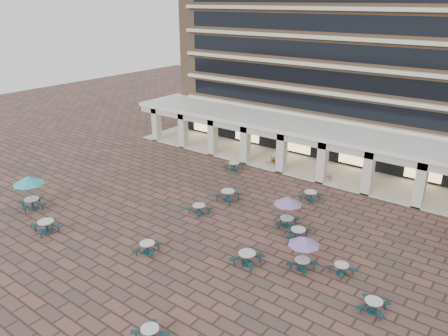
{
  "coord_description": "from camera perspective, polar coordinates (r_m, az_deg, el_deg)",
  "views": [
    {
      "loc": [
        17.26,
        -22.42,
        15.8
      ],
      "look_at": [
        -1.94,
        3.0,
        3.36
      ],
      "focal_mm": 35.0,
      "sensor_mm": 36.0,
      "label": 1
    }
  ],
  "objects": [
    {
      "name": "planter_right",
      "position": [
        41.41,
        12.78,
        -1.04
      ],
      "size": [
        1.5,
        0.63,
        1.14
      ],
      "color": "gray",
      "rests_on": "ground"
    },
    {
      "name": "picnic_table_2",
      "position": [
        23.26,
        -9.63,
        -20.44
      ],
      "size": [
        1.76,
        1.76,
        0.7
      ],
      "rotation": [
        0.0,
        0.0,
        -0.2
      ],
      "color": "#14373E",
      "rests_on": "ground"
    },
    {
      "name": "picnic_table_1",
      "position": [
        29.75,
        -9.98,
        -10.09
      ],
      "size": [
        2.03,
        2.03,
        0.75
      ],
      "rotation": [
        0.0,
        0.0,
        0.36
      ],
      "color": "#14373E",
      "rests_on": "ground"
    },
    {
      "name": "picnic_table_3",
      "position": [
        25.82,
        18.92,
        -16.57
      ],
      "size": [
        1.68,
        1.68,
        0.71
      ],
      "rotation": [
        0.0,
        0.0,
        0.07
      ],
      "color": "#14373E",
      "rests_on": "ground"
    },
    {
      "name": "picnic_table_9",
      "position": [
        37.16,
        11.24,
        -3.48
      ],
      "size": [
        1.88,
        1.88,
        0.78
      ],
      "rotation": [
        0.0,
        0.0,
        -0.11
      ],
      "color": "#14373E",
      "rests_on": "ground"
    },
    {
      "name": "picnic_table_7",
      "position": [
        28.21,
        3.02,
        -11.56
      ],
      "size": [
        1.96,
        1.96,
        0.83
      ],
      "rotation": [
        0.0,
        0.0,
        0.08
      ],
      "color": "#14373E",
      "rests_on": "ground"
    },
    {
      "name": "picnic_table_13",
      "position": [
        31.28,
        9.65,
        -8.36
      ],
      "size": [
        2.12,
        2.12,
        0.78
      ],
      "rotation": [
        0.0,
        0.0,
        0.4
      ],
      "color": "#14373E",
      "rests_on": "ground"
    },
    {
      "name": "picnic_table_0",
      "position": [
        34.19,
        -22.2,
        -6.95
      ],
      "size": [
        2.2,
        2.2,
        0.86
      ],
      "rotation": [
        0.0,
        0.0,
        -0.22
      ],
      "color": "#14373E",
      "rests_on": "ground"
    },
    {
      "name": "planter_left",
      "position": [
        43.6,
        6.48,
        0.68
      ],
      "size": [
        1.5,
        0.84,
        1.29
      ],
      "color": "gray",
      "rests_on": "ground"
    },
    {
      "name": "ground",
      "position": [
        32.4,
        -0.47,
        -7.85
      ],
      "size": [
        120.0,
        120.0,
        0.0
      ],
      "primitive_type": "plane",
      "color": "brown",
      "rests_on": "ground"
    },
    {
      "name": "picnic_table_11",
      "position": [
        27.34,
        10.39,
        -9.5
      ],
      "size": [
        1.99,
        1.99,
        2.3
      ],
      "rotation": [
        0.0,
        0.0,
        -0.1
      ],
      "color": "#14373E",
      "rests_on": "ground"
    },
    {
      "name": "picnic_table_5",
      "position": [
        34.31,
        -3.3,
        -5.3
      ],
      "size": [
        1.79,
        1.79,
        0.75
      ],
      "rotation": [
        0.0,
        0.0,
        -0.1
      ],
      "color": "#14373E",
      "rests_on": "ground"
    },
    {
      "name": "picnic_table_12",
      "position": [
        42.74,
        1.3,
        0.32
      ],
      "size": [
        1.91,
        1.91,
        0.8
      ],
      "rotation": [
        0.0,
        0.0,
        0.09
      ],
      "color": "#14373E",
      "rests_on": "ground"
    },
    {
      "name": "apartment_building",
      "position": [
        51.0,
        18.0,
        16.75
      ],
      "size": [
        40.0,
        15.5,
        25.2
      ],
      "color": "#8C6A4F",
      "rests_on": "ground"
    },
    {
      "name": "picnic_table_8",
      "position": [
        36.41,
        0.5,
        -3.49
      ],
      "size": [
        1.97,
        1.97,
        0.87
      ],
      "rotation": [
        0.0,
        0.0,
        -0.02
      ],
      "color": "#14373E",
      "rests_on": "ground"
    },
    {
      "name": "picnic_table_10",
      "position": [
        28.28,
        15.07,
        -12.51
      ],
      "size": [
        1.79,
        1.79,
        0.66
      ],
      "rotation": [
        0.0,
        0.0,
        -0.36
      ],
      "color": "#14373E",
      "rests_on": "ground"
    },
    {
      "name": "picnic_table_6",
      "position": [
        31.96,
        8.34,
        -4.36
      ],
      "size": [
        2.11,
        2.11,
        2.43
      ],
      "rotation": [
        0.0,
        0.0,
        0.33
      ],
      "color": "#14373E",
      "rests_on": "ground"
    },
    {
      "name": "picnic_table_4",
      "position": [
        37.54,
        -24.19,
        -1.61
      ],
      "size": [
        2.41,
        2.41,
        2.78
      ],
      "rotation": [
        0.0,
        0.0,
        -0.38
      ],
      "color": "#14373E",
      "rests_on": "ground"
    },
    {
      "name": "retail_arcade",
      "position": [
        42.97,
        11.65,
        3.55
      ],
      "size": [
        42.0,
        6.6,
        4.4
      ],
      "color": "white",
      "rests_on": "ground"
    }
  ]
}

